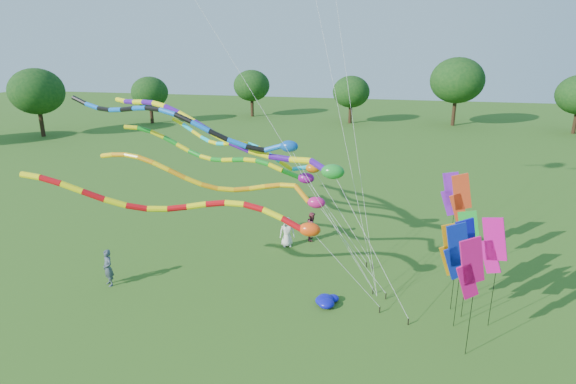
% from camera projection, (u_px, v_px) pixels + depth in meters
% --- Properties ---
extents(ground, '(160.00, 160.00, 0.00)m').
position_uv_depth(ground, '(309.00, 348.00, 18.89)').
color(ground, '#265917').
rests_on(ground, ground).
extents(tree_ring, '(117.06, 118.96, 9.73)m').
position_uv_depth(tree_ring, '(368.00, 178.00, 22.58)').
color(tree_ring, '#382314').
rests_on(tree_ring, ground).
extents(tube_kite_red, '(14.90, 2.35, 6.81)m').
position_uv_depth(tube_kite_red, '(204.00, 209.00, 20.58)').
color(tube_kite_red, black).
rests_on(tube_kite_red, ground).
extents(tube_kite_orange, '(13.80, 1.07, 6.94)m').
position_uv_depth(tube_kite_orange, '(233.00, 183.00, 22.45)').
color(tube_kite_orange, black).
rests_on(tube_kite_orange, ground).
extents(tube_kite_purple, '(17.20, 8.25, 9.05)m').
position_uv_depth(tube_kite_purple, '(229.00, 136.00, 23.74)').
color(tube_kite_purple, black).
rests_on(tube_kite_purple, ground).
extents(tube_kite_blue, '(16.16, 2.69, 9.17)m').
position_uv_depth(tube_kite_blue, '(195.00, 126.00, 23.17)').
color(tube_kite_blue, black).
rests_on(tube_kite_blue, ground).
extents(tube_kite_cyan, '(12.45, 4.40, 7.36)m').
position_uv_depth(tube_kite_cyan, '(254.00, 151.00, 26.85)').
color(tube_kite_cyan, black).
rests_on(tube_kite_cyan, ground).
extents(tube_kite_green, '(14.09, 2.20, 7.33)m').
position_uv_depth(tube_kite_green, '(235.00, 159.00, 26.27)').
color(tube_kite_green, black).
rests_on(tube_kite_green, ground).
extents(banner_pole_green, '(1.16, 0.20, 4.25)m').
position_uv_depth(banner_pole_green, '(468.00, 236.00, 21.88)').
color(banner_pole_green, black).
rests_on(banner_pole_green, ground).
extents(banner_pole_red, '(1.16, 0.29, 5.38)m').
position_uv_depth(banner_pole_red, '(460.00, 198.00, 23.58)').
color(banner_pole_red, black).
rests_on(banner_pole_red, ground).
extents(banner_pole_blue_b, '(1.10, 0.52, 4.64)m').
position_uv_depth(banner_pole_blue_b, '(465.00, 246.00, 19.89)').
color(banner_pole_blue_b, black).
rests_on(banner_pole_blue_b, ground).
extents(banner_pole_blue_a, '(1.13, 0.44, 4.73)m').
position_uv_depth(banner_pole_blue_a, '(457.00, 252.00, 19.20)').
color(banner_pole_blue_a, black).
rests_on(banner_pole_blue_a, ground).
extents(banner_pole_magenta_a, '(1.11, 0.50, 4.94)m').
position_uv_depth(banner_pole_magenta_a, '(470.00, 269.00, 17.34)').
color(banner_pole_magenta_a, black).
rests_on(banner_pole_magenta_a, ground).
extents(banner_pole_magenta_b, '(1.10, 0.52, 4.88)m').
position_uv_depth(banner_pole_magenta_b, '(493.00, 246.00, 19.37)').
color(banner_pole_magenta_b, black).
rests_on(banner_pole_magenta_b, ground).
extents(banner_pole_orange, '(1.15, 0.31, 4.20)m').
position_uv_depth(banner_pole_orange, '(452.00, 249.00, 20.65)').
color(banner_pole_orange, black).
rests_on(banner_pole_orange, ground).
extents(banner_pole_violet, '(1.16, 0.24, 4.89)m').
position_uv_depth(banner_pole_violet, '(451.00, 194.00, 25.68)').
color(banner_pole_violet, black).
rests_on(banner_pole_violet, ground).
extents(blue_nylon_heap, '(0.95, 1.39, 0.47)m').
position_uv_depth(blue_nylon_heap, '(332.00, 302.00, 21.73)').
color(blue_nylon_heap, '#0D0FB3').
rests_on(blue_nylon_heap, ground).
extents(person_a, '(1.01, 0.82, 1.78)m').
position_uv_depth(person_a, '(287.00, 232.00, 27.78)').
color(person_a, silver).
rests_on(person_a, ground).
extents(person_b, '(0.81, 0.76, 1.86)m').
position_uv_depth(person_b, '(108.00, 268.00, 23.38)').
color(person_b, '#3D4755').
rests_on(person_b, ground).
extents(person_c, '(0.74, 0.90, 1.73)m').
position_uv_depth(person_c, '(312.00, 226.00, 28.69)').
color(person_c, '#8E3344').
rests_on(person_c, ground).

